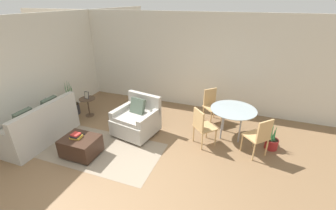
{
  "coord_description": "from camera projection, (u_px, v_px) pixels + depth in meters",
  "views": [
    {
      "loc": [
        1.82,
        -2.46,
        3.06
      ],
      "look_at": [
        0.15,
        2.08,
        0.75
      ],
      "focal_mm": 24.0,
      "sensor_mm": 36.0,
      "label": 1
    }
  ],
  "objects": [
    {
      "name": "ground_plane",
      "position": [
        119.0,
        189.0,
        3.97
      ],
      "size": [
        20.0,
        20.0,
        0.0
      ],
      "primitive_type": "plane",
      "color": "brown"
    },
    {
      "name": "ottoman",
      "position": [
        81.0,
        146.0,
        4.75
      ],
      "size": [
        0.73,
        0.58,
        0.43
      ],
      "color": "#382319",
      "rests_on": "ground_plane"
    },
    {
      "name": "dining_chair_far_left",
      "position": [
        212.0,
        103.0,
        5.99
      ],
      "size": [
        0.59,
        0.59,
        0.9
      ],
      "color": "tan",
      "rests_on": "ground_plane"
    },
    {
      "name": "wall_back",
      "position": [
        183.0,
        61.0,
        6.62
      ],
      "size": [
        12.0,
        0.06,
        2.75
      ],
      "color": "beige",
      "rests_on": "ground_plane"
    },
    {
      "name": "picture_frame",
      "position": [
        87.0,
        95.0,
        6.21
      ],
      "size": [
        0.13,
        0.07,
        0.2
      ],
      "color": "black",
      "rests_on": "side_table"
    },
    {
      "name": "side_table",
      "position": [
        88.0,
        104.0,
        6.32
      ],
      "size": [
        0.44,
        0.44,
        0.53
      ],
      "color": "#4C3828",
      "rests_on": "ground_plane"
    },
    {
      "name": "dining_table",
      "position": [
        233.0,
        112.0,
        5.24
      ],
      "size": [
        1.06,
        1.06,
        0.73
      ],
      "color": "#99A8AD",
      "rests_on": "ground_plane"
    },
    {
      "name": "area_rug",
      "position": [
        104.0,
        151.0,
        4.97
      ],
      "size": [
        2.51,
        1.42,
        0.01
      ],
      "color": "gray",
      "rests_on": "ground_plane"
    },
    {
      "name": "wall_left",
      "position": [
        36.0,
        72.0,
        5.63
      ],
      "size": [
        0.06,
        12.0,
        2.75
      ],
      "color": "beige",
      "rests_on": "ground_plane"
    },
    {
      "name": "dining_chair_near_left",
      "position": [
        202.0,
        125.0,
        4.98
      ],
      "size": [
        0.59,
        0.59,
        0.9
      ],
      "color": "tan",
      "rests_on": "ground_plane"
    },
    {
      "name": "potted_plant",
      "position": [
        72.0,
        106.0,
        6.49
      ],
      "size": [
        0.39,
        0.39,
        1.02
      ],
      "color": "#333338",
      "rests_on": "ground_plane"
    },
    {
      "name": "couch",
      "position": [
        38.0,
        128.0,
        5.24
      ],
      "size": [
        0.93,
        1.75,
        0.95
      ],
      "color": "#B2ADA3",
      "rests_on": "ground_plane"
    },
    {
      "name": "book_stack",
      "position": [
        76.0,
        136.0,
        4.66
      ],
      "size": [
        0.24,
        0.2,
        0.09
      ],
      "color": "gold",
      "rests_on": "ottoman"
    },
    {
      "name": "armchair",
      "position": [
        137.0,
        120.0,
        5.48
      ],
      "size": [
        1.07,
        1.05,
        0.94
      ],
      "color": "#B2ADA3",
      "rests_on": "ground_plane"
    },
    {
      "name": "tv_remote_primary",
      "position": [
        81.0,
        135.0,
        4.76
      ],
      "size": [
        0.12,
        0.14,
        0.01
      ],
      "color": "black",
      "rests_on": "ottoman"
    },
    {
      "name": "dining_chair_near_right",
      "position": [
        260.0,
        135.0,
        4.6
      ],
      "size": [
        0.59,
        0.59,
        0.9
      ],
      "color": "tan",
      "rests_on": "ground_plane"
    },
    {
      "name": "potted_plant_small",
      "position": [
        272.0,
        142.0,
        4.99
      ],
      "size": [
        0.28,
        0.28,
        0.61
      ],
      "color": "maroon",
      "rests_on": "ground_plane"
    }
  ]
}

